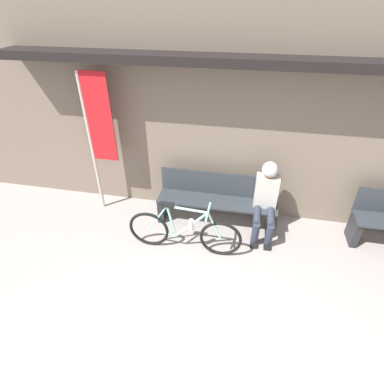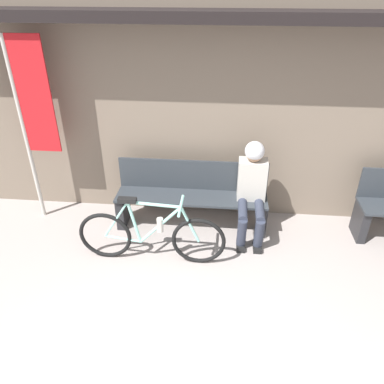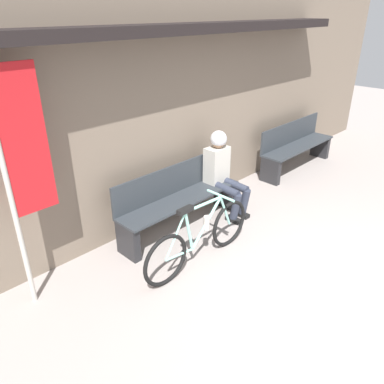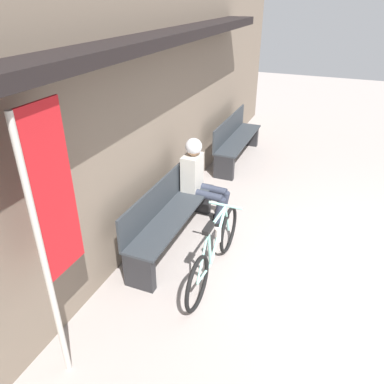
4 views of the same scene
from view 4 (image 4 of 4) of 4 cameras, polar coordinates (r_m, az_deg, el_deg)
name	(u,v)px [view 4 (image 4 of 4)]	position (r m, az deg, el deg)	size (l,w,h in m)	color
ground_plane	(381,288)	(4.84, 26.88, -12.95)	(24.00, 24.00, 0.00)	gray
storefront_wall	(139,114)	(4.56, -8.06, 11.62)	(12.00, 0.56, 3.20)	#756656
park_bench_near	(169,216)	(4.80, -3.51, -3.61)	(1.89, 0.42, 0.86)	#2D3338
bicycle	(215,251)	(4.32, 3.46, -8.99)	(1.67, 0.40, 0.82)	black
person_seated	(199,174)	(5.21, 1.10, 2.70)	(0.34, 0.65, 1.22)	#2D3342
park_bench_far	(236,140)	(7.33, 6.69, 7.90)	(1.87, 0.42, 0.86)	#2D3338
banner_pole	(51,219)	(2.94, -20.73, -3.82)	(0.45, 0.05, 2.33)	#B7B2A8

